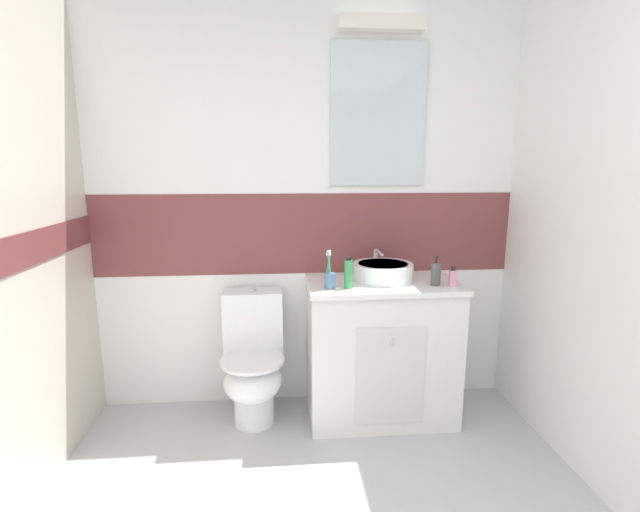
{
  "coord_description": "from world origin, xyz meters",
  "views": [
    {
      "loc": [
        -0.16,
        -0.4,
        1.52
      ],
      "look_at": [
        0.03,
        1.84,
        1.07
      ],
      "focal_mm": 25.54,
      "sensor_mm": 36.0,
      "label": 1
    }
  ],
  "objects_px": {
    "sink_basin": "(383,271)",
    "toilet": "(253,363)",
    "toothbrush_cup": "(330,279)",
    "soap_dispenser": "(436,274)",
    "perfume_flask_small": "(453,277)",
    "deodorant_spray_can": "(348,273)"
  },
  "relations": [
    {
      "from": "toothbrush_cup",
      "to": "perfume_flask_small",
      "type": "xyz_separation_m",
      "value": [
        0.69,
        -0.01,
        -0.0
      ]
    },
    {
      "from": "sink_basin",
      "to": "toilet",
      "type": "bearing_deg",
      "value": -177.65
    },
    {
      "from": "toothbrush_cup",
      "to": "sink_basin",
      "type": "bearing_deg",
      "value": 27.08
    },
    {
      "from": "soap_dispenser",
      "to": "toothbrush_cup",
      "type": "bearing_deg",
      "value": -178.38
    },
    {
      "from": "toothbrush_cup",
      "to": "deodorant_spray_can",
      "type": "bearing_deg",
      "value": 0.96
    },
    {
      "from": "toothbrush_cup",
      "to": "perfume_flask_small",
      "type": "distance_m",
      "value": 0.69
    },
    {
      "from": "sink_basin",
      "to": "soap_dispenser",
      "type": "relative_size",
      "value": 2.34
    },
    {
      "from": "sink_basin",
      "to": "toilet",
      "type": "height_order",
      "value": "sink_basin"
    },
    {
      "from": "toilet",
      "to": "perfume_flask_small",
      "type": "bearing_deg",
      "value": -7.55
    },
    {
      "from": "sink_basin",
      "to": "perfume_flask_small",
      "type": "xyz_separation_m",
      "value": [
        0.36,
        -0.18,
        -0.0
      ]
    },
    {
      "from": "toothbrush_cup",
      "to": "soap_dispenser",
      "type": "relative_size",
      "value": 1.27
    },
    {
      "from": "toilet",
      "to": "perfume_flask_small",
      "type": "distance_m",
      "value": 1.27
    },
    {
      "from": "soap_dispenser",
      "to": "perfume_flask_small",
      "type": "bearing_deg",
      "value": -17.71
    },
    {
      "from": "soap_dispenser",
      "to": "perfume_flask_small",
      "type": "xyz_separation_m",
      "value": [
        0.09,
        -0.03,
        -0.01
      ]
    },
    {
      "from": "sink_basin",
      "to": "toilet",
      "type": "relative_size",
      "value": 0.51
    },
    {
      "from": "sink_basin",
      "to": "deodorant_spray_can",
      "type": "relative_size",
      "value": 2.26
    },
    {
      "from": "toilet",
      "to": "perfume_flask_small",
      "type": "height_order",
      "value": "perfume_flask_small"
    },
    {
      "from": "sink_basin",
      "to": "toothbrush_cup",
      "type": "xyz_separation_m",
      "value": [
        -0.34,
        -0.17,
        0.0
      ]
    },
    {
      "from": "toothbrush_cup",
      "to": "soap_dispenser",
      "type": "bearing_deg",
      "value": 1.62
    },
    {
      "from": "sink_basin",
      "to": "deodorant_spray_can",
      "type": "height_order",
      "value": "deodorant_spray_can"
    },
    {
      "from": "perfume_flask_small",
      "to": "deodorant_spray_can",
      "type": "bearing_deg",
      "value": 178.77
    },
    {
      "from": "sink_basin",
      "to": "toilet",
      "type": "distance_m",
      "value": 0.95
    }
  ]
}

